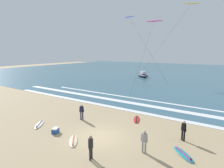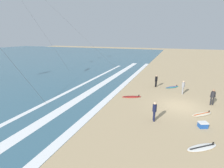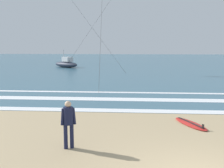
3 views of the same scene
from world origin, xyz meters
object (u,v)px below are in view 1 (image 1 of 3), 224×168
Objects in this scene: surfer_foreground_main at (184,129)px; kite_blue_low_near at (129,17)px; surfer_mid_group at (82,111)px; offshore_boat at (143,75)px; surfboard_left_pile at (74,141)px; kite_magenta_high_right at (154,21)px; kite_yellow_mid_center at (191,4)px; surfboard_right_spare at (39,124)px; surfboard_foreground_flat at (137,119)px; surfer_background_far at (91,145)px; surfer_left_near at (144,139)px; cooler_box at (55,130)px; surfboard_near_water at (183,154)px.

surfer_foreground_main is 0.10× the size of kite_blue_low_near.
surfer_foreground_main is 1.00× the size of surfer_mid_group.
offshore_boat reaches higher than surfer_mid_group.
surfboard_left_pile is at bearing -68.14° from kite_blue_low_near.
kite_blue_low_near is at bearing 111.86° from surfboard_left_pile.
kite_yellow_mid_center is at bearing 51.71° from kite_magenta_high_right.
surfboard_right_spare is at bearing -75.94° from kite_blue_low_near.
surfboard_right_spare is (-6.99, -6.20, 0.00)m from surfboard_foreground_flat.
surfboard_right_spare is at bearing -80.86° from offshore_boat.
surfer_left_near is (2.47, 2.60, 0.00)m from surfer_background_far.
offshore_boat is at bearing 113.36° from surfboard_foreground_flat.
kite_blue_low_near is at bearing 120.46° from surfer_left_near.
surfer_foreground_main reaches higher than surfboard_right_spare.
surfer_foreground_main is 1.00× the size of surfer_background_far.
offshore_boat is (-13.41, 37.34, -0.40)m from surfer_background_far.
kite_blue_low_near is 14.27m from kite_yellow_mid_center.
surfboard_left_pile is at bearing -145.78° from surfer_foreground_main.
surfer_mid_group is 33.48m from offshore_boat.
surfboard_right_spare is 36.13m from offshore_boat.
surfboard_foreground_flat is 0.13× the size of kite_yellow_mid_center.
surfer_foreground_main is at bearing -54.14° from kite_blue_low_near.
surfer_left_near is 0.82× the size of surfboard_left_pile.
surfer_left_near is 38.20m from offshore_boat.
offshore_boat reaches higher than surfer_left_near.
cooler_box is at bearing -123.56° from surfboard_foreground_flat.
surfer_left_near is at bearing -65.44° from offshore_boat.
surfboard_near_water is at bearing -61.56° from offshore_boat.
surfer_foreground_main is at bearing 5.91° from surfer_mid_group.
surfer_foreground_main is at bearing 61.19° from surfer_left_near.
kite_blue_low_near is at bearing 124.59° from surfboard_near_water.
surfer_background_far is at bearing -133.51° from surfer_left_near.
kite_blue_low_near reaches higher than surfer_background_far.
surfboard_near_water is (4.75, 3.81, -0.91)m from surfer_background_far.
surfboard_left_pile is at bearing -164.09° from surfer_left_near.
kite_yellow_mid_center reaches higher than kite_blue_low_near.
kite_magenta_high_right is (-8.82, 23.50, 11.29)m from surfer_left_near.
surfer_foreground_main reaches higher than surfboard_near_water.
surfer_background_far is 0.13× the size of kite_magenta_high_right.
cooler_box is at bearing -86.91° from kite_magenta_high_right.
cooler_box reaches higher than surfboard_right_spare.
surfer_background_far is 3.58m from surfer_left_near.
surfboard_near_water is (2.28, 1.21, -0.91)m from surfer_left_near.
surfboard_right_spare is (-7.67, 1.68, -0.91)m from surfer_background_far.
surfer_left_near is 0.74× the size of surfboard_foreground_flat.
surfer_mid_group is 3.60m from cooler_box.
surfer_mid_group is at bearing -87.10° from kite_magenta_high_right.
surfboard_left_pile is 0.13× the size of kite_blue_low_near.
surfboard_near_water is 38.14m from offshore_boat.
surfer_foreground_main is 8.44m from surfboard_left_pile.
surfer_left_near is 0.10× the size of kite_blue_low_near.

